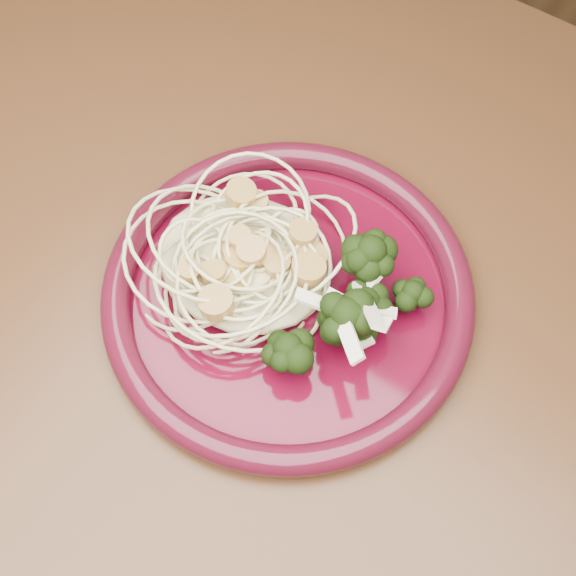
{
  "coord_description": "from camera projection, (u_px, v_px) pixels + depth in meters",
  "views": [
    {
      "loc": [
        0.06,
        -0.25,
        1.31
      ],
      "look_at": [
        -0.1,
        -0.0,
        0.77
      ],
      "focal_mm": 50.0,
      "sensor_mm": 36.0,
      "label": 1
    }
  ],
  "objects": [
    {
      "name": "scallop_cluster",
      "position": [
        240.0,
        229.0,
        0.59
      ],
      "size": [
        0.13,
        0.13,
        0.04
      ],
      "primitive_type": null,
      "rotation": [
        0.0,
        0.0,
        -0.09
      ],
      "color": "tan",
      "rests_on": "spaghetti_pile"
    },
    {
      "name": "spaghetti_pile",
      "position": [
        243.0,
        254.0,
        0.62
      ],
      "size": [
        0.15,
        0.14,
        0.03
      ],
      "primitive_type": "ellipsoid",
      "rotation": [
        0.0,
        0.0,
        -0.09
      ],
      "color": "beige",
      "rests_on": "dinner_plate"
    },
    {
      "name": "dining_table",
      "position": [
        387.0,
        408.0,
        0.69
      ],
      "size": [
        1.2,
        0.8,
        0.75
      ],
      "color": "#472814",
      "rests_on": "ground"
    },
    {
      "name": "broccoli_pile",
      "position": [
        347.0,
        323.0,
        0.59
      ],
      "size": [
        0.09,
        0.14,
        0.05
      ],
      "primitive_type": "ellipsoid",
      "rotation": [
        0.0,
        0.0,
        -0.09
      ],
      "color": "black",
      "rests_on": "dinner_plate"
    },
    {
      "name": "onion_garnish",
      "position": [
        350.0,
        305.0,
        0.56
      ],
      "size": [
        0.07,
        0.09,
        0.06
      ],
      "primitive_type": null,
      "rotation": [
        0.0,
        0.0,
        -0.09
      ],
      "color": "#EFE8C9",
      "rests_on": "broccoli_pile"
    },
    {
      "name": "dinner_plate",
      "position": [
        288.0,
        294.0,
        0.62
      ],
      "size": [
        0.31,
        0.31,
        0.02
      ],
      "rotation": [
        0.0,
        0.0,
        -0.09
      ],
      "color": "#440515",
      "rests_on": "dining_table"
    }
  ]
}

